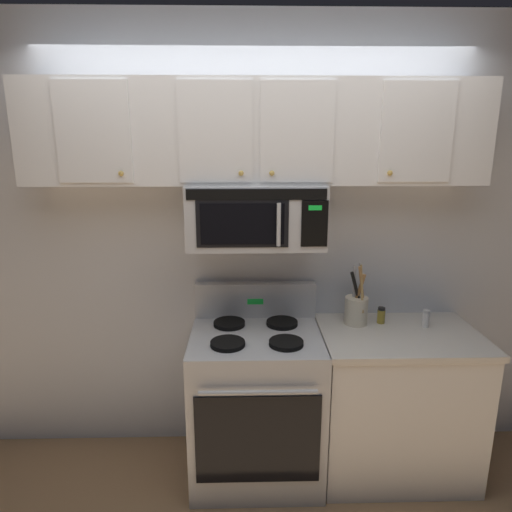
% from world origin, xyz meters
% --- Properties ---
extents(back_wall, '(5.20, 0.10, 2.70)m').
position_xyz_m(back_wall, '(0.00, 0.79, 1.35)').
color(back_wall, silver).
rests_on(back_wall, ground_plane).
extents(stove_range, '(0.76, 0.69, 1.12)m').
position_xyz_m(stove_range, '(0.00, 0.42, 0.47)').
color(stove_range, '#B7BABF').
rests_on(stove_range, ground_plane).
extents(over_range_microwave, '(0.76, 0.43, 0.35)m').
position_xyz_m(over_range_microwave, '(-0.00, 0.54, 1.58)').
color(over_range_microwave, '#B7BABF').
extents(upper_cabinets, '(2.50, 0.36, 0.55)m').
position_xyz_m(upper_cabinets, '(-0.00, 0.57, 2.02)').
color(upper_cabinets, silver).
extents(counter_segment, '(0.93, 0.65, 0.90)m').
position_xyz_m(counter_segment, '(0.84, 0.43, 0.45)').
color(counter_segment, silver).
rests_on(counter_segment, ground_plane).
extents(utensil_crock_cream, '(0.14, 0.14, 0.38)m').
position_xyz_m(utensil_crock_cream, '(0.61, 0.57, 1.00)').
color(utensil_crock_cream, beige).
rests_on(utensil_crock_cream, counter_segment).
extents(salt_shaker, '(0.04, 0.04, 0.11)m').
position_xyz_m(salt_shaker, '(1.02, 0.51, 0.95)').
color(salt_shaker, white).
rests_on(salt_shaker, counter_segment).
extents(spice_jar, '(0.05, 0.05, 0.10)m').
position_xyz_m(spice_jar, '(0.77, 0.57, 0.95)').
color(spice_jar, olive).
rests_on(spice_jar, counter_segment).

